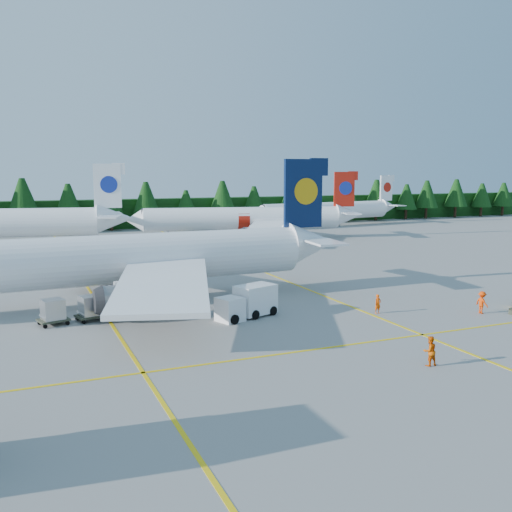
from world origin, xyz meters
name	(u,v)px	position (x,y,z in m)	size (l,w,h in m)	color
ground	(308,323)	(0.00, 0.00, 0.00)	(320.00, 320.00, 0.00)	gray
taxi_stripe_a	(89,289)	(-14.00, 20.00, 0.01)	(0.25, 120.00, 0.01)	yellow
taxi_stripe_b	(272,275)	(6.00, 20.00, 0.01)	(0.25, 120.00, 0.01)	yellow
taxi_stripe_cross	(350,345)	(0.00, -6.00, 0.01)	(80.00, 0.25, 0.01)	yellow
treeline_hedge	(122,214)	(0.00, 82.00, 3.00)	(220.00, 4.00, 6.00)	black
airliner_navy	(89,262)	(-14.72, 12.50, 3.85)	(44.03, 36.22, 12.80)	white
airliner_red	(239,219)	(15.35, 54.30, 3.49)	(39.44, 32.11, 11.62)	white
airliner_far_right	(322,211)	(40.11, 68.94, 3.40)	(37.23, 8.29, 10.86)	white
service_truck	(247,302)	(-3.69, 3.52, 1.24)	(5.51, 3.53, 2.50)	white
uld_pair	(72,309)	(-16.70, 7.24, 1.12)	(5.28, 2.35, 1.66)	#373C2C
crew_a	(378,304)	(6.73, 0.54, 0.79)	(0.58, 0.38, 1.59)	#F84C05
crew_b	(430,351)	(2.08, -11.44, 0.91)	(0.88, 0.69, 1.82)	#E15504
crew_c	(482,302)	(14.60, -2.81, 0.92)	(0.76, 0.52, 1.84)	#EB3B04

